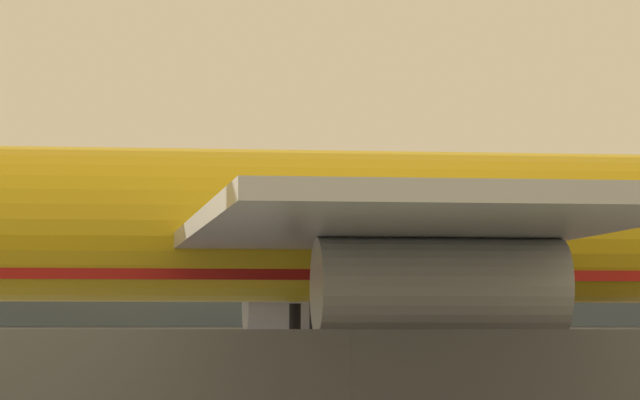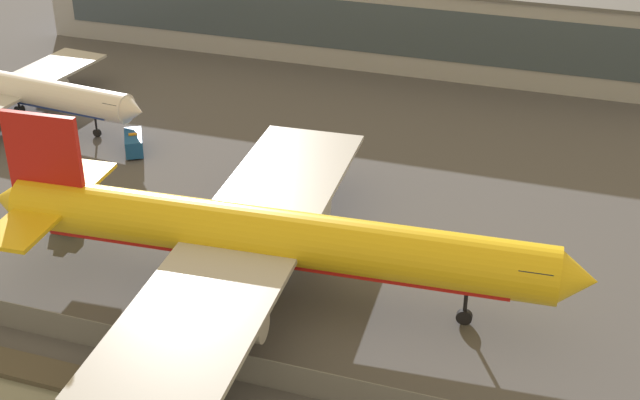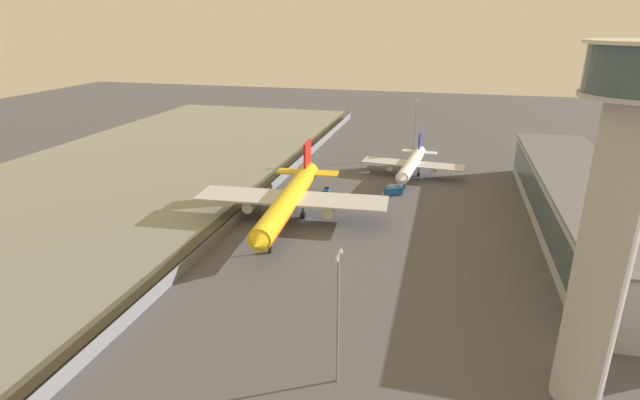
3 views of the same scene
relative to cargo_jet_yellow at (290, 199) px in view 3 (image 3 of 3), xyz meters
The scene contains 12 objects.
ground_plane 7.40m from the cargo_jet_yellow, 121.19° to the left, with size 500.00×500.00×0.00m, color #4C4C51.
waterfront_lagoon 67.66m from the cargo_jet_yellow, 91.88° to the right, with size 320.00×98.00×0.01m.
shoreline_seawall 17.96m from the cargo_jet_yellow, 97.47° to the right, with size 320.00×3.00×0.50m.
perimeter_fence 13.38m from the cargo_jet_yellow, 100.14° to the right, with size 280.00×0.10×2.78m.
cargo_jet_yellow is the anchor object (origin of this frame).
passenger_jet_white 53.10m from the cargo_jet_yellow, 149.74° to the left, with size 38.67×33.15×11.76m.
baggage_tug 24.71m from the cargo_jet_yellow, behind, with size 3.30×1.80×1.80m.
ops_van 35.50m from the cargo_jet_yellow, 139.22° to the left, with size 4.45×5.55×2.48m.
control_tower 78.41m from the cargo_jet_yellow, 48.40° to the left, with size 12.83×12.83×48.57m.
terminal_building 70.26m from the cargo_jet_yellow, 99.51° to the left, with size 101.08×20.45×12.99m.
apron_light_mast_apron_west 60.65m from the cargo_jet_yellow, 23.81° to the left, with size 3.20×0.40×20.19m.
apron_light_mast_apron_east 73.95m from the cargo_jet_yellow, 159.78° to the left, with size 3.20×0.40×21.55m.
Camera 3 is at (113.95, 32.70, 48.12)m, focal length 28.00 mm.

